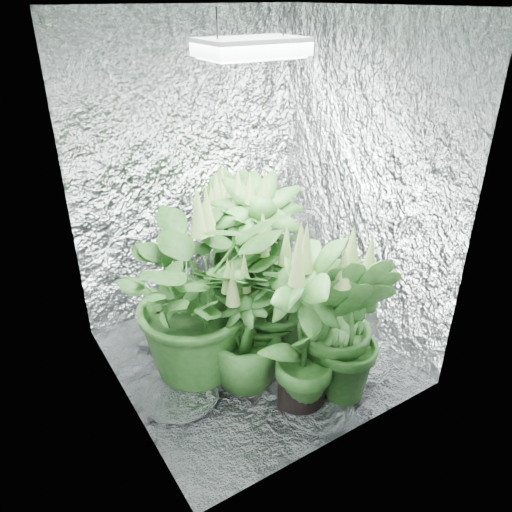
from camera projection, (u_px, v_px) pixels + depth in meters
The scene contains 14 objects.
ground at pixel (253, 356), 3.19m from camera, with size 1.60×1.60×0.00m, color white.
walls at pixel (252, 211), 2.72m from camera, with size 1.62×1.62×2.00m.
ceiling at pixel (252, 6), 2.25m from camera, with size 1.60×1.60×0.01m, color white.
grow_lamp at pixel (252, 48), 2.33m from camera, with size 0.50×0.30×0.22m.
plant_a at pixel (198, 292), 2.82m from camera, with size 1.01×1.01×1.16m.
plant_b at pixel (218, 268), 3.28m from camera, with size 0.67×0.67×1.01m.
plant_c at pixel (235, 246), 3.49m from camera, with size 0.68×0.68×1.06m.
plant_d at pixel (246, 329), 2.78m from camera, with size 0.61×0.61×0.85m.
plant_e at pixel (271, 297), 2.96m from camera, with size 0.94×0.94×0.96m.
plant_f at pixel (304, 330), 2.57m from camera, with size 0.73×0.73×1.10m.
plant_g at pixel (344, 325), 2.68m from camera, with size 0.71×0.71×1.03m.
plant_h at pixel (254, 266), 3.12m from camera, with size 0.82×0.82×1.17m.
circulation_fan at pixel (286, 277), 3.79m from camera, with size 0.18×0.27×0.33m.
plant_label at pixel (354, 350), 2.77m from camera, with size 0.05×0.01×0.09m, color white.
Camera 1 is at (-1.33, -2.14, 2.05)m, focal length 35.00 mm.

